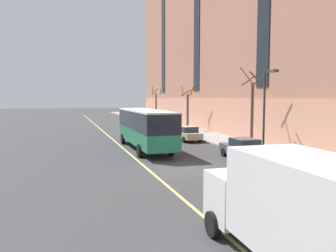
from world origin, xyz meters
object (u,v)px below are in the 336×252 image
(parked_car_darkgray_1, at_px, (243,149))
(street_tree_mid_block, at_px, (252,107))
(city_bus, at_px, (145,127))
(parked_car_navy_3, at_px, (145,121))
(street_lamp, at_px, (266,103))
(parked_car_champagne_6, at_px, (188,133))
(street_tree_far_uptown, at_px, (188,108))
(parked_car_darkgray_2, at_px, (156,124))
(parked_car_white_0, at_px, (169,128))
(box_truck, at_px, (293,207))
(street_tree_far_downtown, at_px, (156,105))

(parked_car_darkgray_1, distance_m, street_tree_mid_block, 6.05)
(street_tree_mid_block, bearing_deg, city_bus, 165.45)
(parked_car_navy_3, distance_m, street_lamp, 31.00)
(parked_car_champagne_6, height_order, street_tree_far_uptown, street_tree_far_uptown)
(parked_car_darkgray_2, bearing_deg, parked_car_white_0, -90.69)
(box_truck, relative_size, street_lamp, 1.01)
(parked_car_darkgray_1, xyz_separation_m, street_tree_far_downtown, (3.30, 35.72, 2.48))
(parked_car_darkgray_1, relative_size, box_truck, 0.70)
(city_bus, distance_m, street_tree_far_downtown, 30.61)
(parked_car_navy_3, distance_m, street_tree_mid_block, 26.71)
(parked_car_darkgray_2, height_order, parked_car_champagne_6, same)
(street_lamp, bearing_deg, box_truck, -121.85)
(parked_car_darkgray_1, bearing_deg, box_truck, -116.20)
(parked_car_white_0, relative_size, parked_car_darkgray_1, 0.99)
(city_bus, height_order, street_tree_far_uptown, street_tree_far_uptown)
(parked_car_navy_3, bearing_deg, parked_car_champagne_6, -90.67)
(parked_car_darkgray_2, relative_size, street_lamp, 0.75)
(city_bus, bearing_deg, street_tree_mid_block, -14.55)
(parked_car_white_0, height_order, street_tree_mid_block, street_tree_mid_block)
(street_tree_mid_block, relative_size, street_tree_far_downtown, 1.09)
(city_bus, bearing_deg, parked_car_white_0, 62.20)
(city_bus, xyz_separation_m, parked_car_white_0, (5.66, 10.73, -1.24))
(box_truck, distance_m, street_tree_mid_block, 21.23)
(city_bus, height_order, parked_car_navy_3, city_bus)
(street_tree_mid_block, bearing_deg, parked_car_white_0, 104.86)
(city_bus, xyz_separation_m, parked_car_navy_3, (5.86, 23.98, -1.24))
(city_bus, relative_size, street_lamp, 1.84)
(street_tree_mid_block, relative_size, street_lamp, 1.10)
(parked_car_champagne_6, distance_m, box_truck, 26.04)
(parked_car_darkgray_1, xyz_separation_m, street_tree_far_uptown, (3.30, 19.98, 2.35))
(street_tree_far_uptown, bearing_deg, box_truck, -106.76)
(parked_car_darkgray_2, xyz_separation_m, street_lamp, (1.79, -23.72, 3.33))
(parked_car_white_0, xyz_separation_m, street_tree_far_uptown, (3.48, 2.71, 2.35))
(street_tree_far_downtown, bearing_deg, parked_car_darkgray_1, -95.27)
(box_truck, height_order, street_tree_mid_block, street_tree_mid_block)
(parked_car_champagne_6, bearing_deg, parked_car_white_0, 89.72)
(parked_car_white_0, distance_m, parked_car_champagne_6, 6.44)
(parked_car_darkgray_1, height_order, street_lamp, street_lamp)
(box_truck, relative_size, street_tree_far_uptown, 1.02)
(parked_car_champagne_6, height_order, box_truck, box_truck)
(parked_car_champagne_6, distance_m, street_tree_far_downtown, 25.26)
(city_bus, bearing_deg, parked_car_navy_3, 76.27)
(street_tree_far_uptown, height_order, street_tree_far_downtown, street_tree_far_downtown)
(parked_car_darkgray_2, bearing_deg, street_lamp, -85.68)
(city_bus, bearing_deg, box_truck, -93.26)
(street_tree_far_uptown, bearing_deg, street_tree_far_downtown, 90.00)
(parked_car_champagne_6, xyz_separation_m, box_truck, (-6.81, -25.12, 0.96))
(parked_car_darkgray_2, xyz_separation_m, street_tree_mid_block, (3.40, -19.28, 2.89))
(parked_car_white_0, bearing_deg, street_lamp, -83.93)
(parked_car_white_0, distance_m, street_tree_far_uptown, 5.00)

